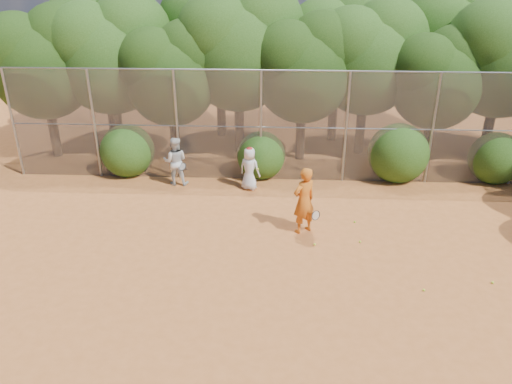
{
  "coord_description": "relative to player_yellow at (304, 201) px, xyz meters",
  "views": [
    {
      "loc": [
        -0.34,
        -10.94,
        7.44
      ],
      "look_at": [
        -1.0,
        2.5,
        1.1
      ],
      "focal_mm": 35.0,
      "sensor_mm": 36.0,
      "label": 1
    }
  ],
  "objects": [
    {
      "name": "tree_1",
      "position": [
        -7.36,
        6.4,
        3.14
      ],
      "size": [
        4.64,
        4.03,
        6.35
      ],
      "color": "black",
      "rests_on": "ground"
    },
    {
      "name": "tree_7",
      "position": [
        7.64,
        6.5,
        3.26
      ],
      "size": [
        4.77,
        4.14,
        6.53
      ],
      "color": "black",
      "rests_on": "ground"
    },
    {
      "name": "tree_11",
      "position": [
        1.64,
        8.5,
        3.14
      ],
      "size": [
        4.64,
        4.03,
        6.35
      ],
      "color": "black",
      "rests_on": "ground"
    },
    {
      "name": "fence_back",
      "position": [
        -0.54,
        3.86,
        1.03
      ],
      "size": [
        20.05,
        0.09,
        4.03
      ],
      "color": "gray",
      "rests_on": "ground"
    },
    {
      "name": "tree_9",
      "position": [
        -8.36,
        8.7,
        3.32
      ],
      "size": [
        4.83,
        4.2,
        6.62
      ],
      "color": "black",
      "rests_on": "ground"
    },
    {
      "name": "ball_1",
      "position": [
        2.88,
        -2.84,
        -0.99
      ],
      "size": [
        0.07,
        0.07,
        0.07
      ],
      "primitive_type": "sphere",
      "color": "#B8D927",
      "rests_on": "ground"
    },
    {
      "name": "tree_10",
      "position": [
        -3.35,
        8.9,
        3.61
      ],
      "size": [
        5.15,
        4.48,
        7.06
      ],
      "color": "black",
      "rests_on": "ground"
    },
    {
      "name": "player_yellow",
      "position": [
        0.0,
        0.0,
        0.0
      ],
      "size": [
        0.94,
        0.83,
        2.05
      ],
      "rotation": [
        0.0,
        0.0,
        3.76
      ],
      "color": "#CA6317",
      "rests_on": "ground"
    },
    {
      "name": "ball_3",
      "position": [
        0.31,
        -0.8,
        -0.99
      ],
      "size": [
        0.07,
        0.07,
        0.07
      ],
      "primitive_type": "sphere",
      "color": "#B8D927",
      "rests_on": "ground"
    },
    {
      "name": "tree_12",
      "position": [
        6.15,
        9.1,
        3.49
      ],
      "size": [
        5.02,
        4.37,
        6.88
      ],
      "color": "black",
      "rests_on": "ground"
    },
    {
      "name": "player_white",
      "position": [
        -4.44,
        3.26,
        -0.14
      ],
      "size": [
        0.92,
        0.81,
        1.76
      ],
      "rotation": [
        0.0,
        0.0,
        3.18
      ],
      "color": "silver",
      "rests_on": "ground"
    },
    {
      "name": "player_teen",
      "position": [
        -1.77,
        2.95,
        -0.24
      ],
      "size": [
        0.89,
        0.76,
        1.57
      ],
      "rotation": [
        0.0,
        0.0,
        2.71
      ],
      "color": "silver",
      "rests_on": "ground"
    },
    {
      "name": "ground",
      "position": [
        -0.42,
        -2.14,
        -1.02
      ],
      "size": [
        80.0,
        80.0,
        0.0
      ],
      "primitive_type": "plane",
      "color": "#AC5B27",
      "rests_on": "ground"
    },
    {
      "name": "bush_3",
      "position": [
        7.08,
        4.16,
        -0.07
      ],
      "size": [
        1.9,
        1.9,
        1.9
      ],
      "primitive_type": "sphere",
      "color": "#204210",
      "rests_on": "ground"
    },
    {
      "name": "tree_0",
      "position": [
        -9.86,
        5.89,
        2.91
      ],
      "size": [
        4.38,
        3.81,
        6.0
      ],
      "color": "black",
      "rests_on": "ground"
    },
    {
      "name": "tree_4",
      "position": [
        0.14,
        6.09,
        2.74
      ],
      "size": [
        4.19,
        3.64,
        5.73
      ],
      "color": "black",
      "rests_on": "ground"
    },
    {
      "name": "bush_0",
      "position": [
        -6.42,
        4.16,
        -0.02
      ],
      "size": [
        2.0,
        2.0,
        2.0
      ],
      "primitive_type": "sphere",
      "color": "#204210",
      "rests_on": "ground"
    },
    {
      "name": "tree_5",
      "position": [
        2.64,
        6.9,
        3.03
      ],
      "size": [
        4.51,
        3.92,
        6.17
      ],
      "color": "black",
      "rests_on": "ground"
    },
    {
      "name": "tree_2",
      "position": [
        -4.87,
        5.69,
        2.56
      ],
      "size": [
        3.99,
        3.47,
        5.47
      ],
      "color": "black",
      "rests_on": "ground"
    },
    {
      "name": "bush_1",
      "position": [
        -1.42,
        4.16,
        -0.12
      ],
      "size": [
        1.8,
        1.8,
        1.8
      ],
      "primitive_type": "sphere",
      "color": "#204210",
      "rests_on": "ground"
    },
    {
      "name": "bush_2",
      "position": [
        3.58,
        4.16,
        0.08
      ],
      "size": [
        2.2,
        2.2,
        2.2
      ],
      "primitive_type": "sphere",
      "color": "#204210",
      "rests_on": "ground"
    },
    {
      "name": "tree_3",
      "position": [
        -2.36,
        6.7,
        3.37
      ],
      "size": [
        4.89,
        4.26,
        6.7
      ],
      "color": "black",
      "rests_on": "ground"
    },
    {
      "name": "ball_2",
      "position": [
        4.68,
        -2.43,
        -0.99
      ],
      "size": [
        0.07,
        0.07,
        0.07
      ],
      "primitive_type": "sphere",
      "color": "#B8D927",
      "rests_on": "ground"
    },
    {
      "name": "tree_6",
      "position": [
        5.13,
        5.89,
        2.45
      ],
      "size": [
        3.86,
        3.36,
        5.29
      ],
      "color": "black",
      "rests_on": "ground"
    },
    {
      "name": "ball_0",
      "position": [
        1.63,
        -0.59,
        -0.99
      ],
      "size": [
        0.07,
        0.07,
        0.07
      ],
      "primitive_type": "sphere",
      "color": "#B8D927",
      "rests_on": "ground"
    },
    {
      "name": "ball_4",
      "position": [
        1.63,
        0.61,
        -0.99
      ],
      "size": [
        0.07,
        0.07,
        0.07
      ],
      "primitive_type": "sphere",
      "color": "#B8D927",
      "rests_on": "ground"
    }
  ]
}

